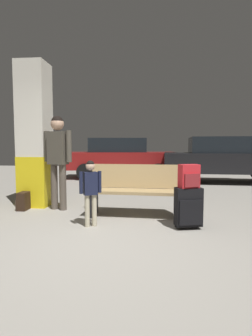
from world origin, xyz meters
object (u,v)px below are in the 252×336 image
Objects in this scene: suitcase at (188,207)px; parked_car_near at (225,158)px; bench at (135,191)px; backpack_bright at (189,176)px; structural_pillar at (35,136)px; parked_car_far at (120,157)px; adult at (58,152)px; backpack_dark_floor at (23,201)px; child at (90,186)px.

suitcase is 5.64m from parked_car_near.
backpack_bright reaches higher than bench.
structural_pillar is 0.68× the size of parked_car_near.
parked_car_far is at bearing 77.37° from structural_pillar.
parked_car_near is at bearing 45.61° from adult.
adult is at bearing -134.39° from parked_car_near.
parked_car_near is (4.86, 4.40, 0.64)m from backpack_dark_floor.
suitcase is 2.62m from adult.
backpack_dark_floor is (-0.66, -0.10, -0.93)m from adult.
backpack_bright is 5.61m from parked_car_near.
suitcase is 0.14× the size of parked_car_far.
structural_pillar is 2.11m from child.
parked_car_far is (-0.92, 5.71, 0.36)m from bench.
suitcase is at bearing 1.16° from child.
parked_car_far is (-0.30, 6.38, 0.19)m from child.
structural_pillar is 8.39× the size of backpack_dark_floor.
structural_pillar is 1.32m from backpack_dark_floor.
backpack_bright is 0.08× the size of parked_car_near.
backpack_dark_floor is (-2.13, 0.24, -0.28)m from bench.
structural_pillar is at bearing 162.40° from bench.
child is 2.93× the size of backpack_dark_floor.
suitcase is (2.88, -1.30, -1.09)m from structural_pillar.
parked_car_far is at bearing 84.11° from adult.
structural_pillar reaches higher than suitcase.
structural_pillar is at bearing -140.21° from parked_car_near.
child is at bearing -178.85° from backpack_bright.
structural_pillar is 0.73m from adult.
bench is at bearing -6.42° from backpack_dark_floor.
suitcase is at bearing -109.81° from parked_car_near.
child is 6.39m from parked_car_far.
child reaches higher than backpack_bright.
adult is at bearing 8.71° from backpack_dark_floor.
adult reaches higher than suitcase.
suitcase is 1.48m from child.
backpack_bright is 0.08× the size of parked_car_far.
child is 0.23× the size of parked_car_far.
adult is 5.21× the size of backpack_dark_floor.
parked_car_near is (1.90, 5.28, 0.03)m from backpack_bright.
backpack_dark_floor is at bearing -100.70° from structural_pillar.
backpack_dark_floor is 6.59m from parked_car_near.
structural_pillar reaches higher than parked_car_near.
parked_car_far reaches higher than suitcase.
suitcase is 1.78× the size of backpack_bright.
bench is 0.92× the size of adult.
parked_car_far reaches higher than child.
adult reaches higher than backpack_dark_floor.
parked_car_near is at bearing 70.20° from backpack_bright.
structural_pillar reaches higher than backpack_bright.
backpack_bright is 0.19× the size of adult.
bench is 5.39m from parked_car_near.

